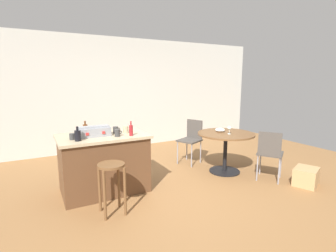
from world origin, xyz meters
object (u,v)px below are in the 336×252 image
wooden_stool (112,177)px  cardboard_box (306,176)px  bottle_1 (131,130)px  bottle_2 (85,128)px  cup_3 (116,130)px  cup_1 (117,133)px  serving_bowl (220,130)px  cup_2 (126,130)px  cup_4 (102,129)px  toolbox (94,132)px  folding_chair_near (270,152)px  kitchen_island (104,163)px  bottle_0 (78,135)px  cup_0 (72,136)px  wine_glass (229,128)px  dining_table (226,142)px  folding_chair_far (191,138)px

wooden_stool → cardboard_box: 3.12m
bottle_1 → bottle_2: bearing=137.2°
cup_3 → cup_1: bearing=-101.2°
serving_bowl → cardboard_box: 1.60m
cup_2 → cup_4: (-0.31, 0.27, -0.00)m
toolbox → bottle_1: bearing=-22.5°
folding_chair_near → bottle_2: size_ratio=4.58×
cup_3 → serving_bowl: bearing=-4.2°
kitchen_island → bottle_0: (-0.39, -0.23, 0.52)m
bottle_0 → cup_4: size_ratio=1.83×
cup_0 → cup_1: (0.61, -0.10, 0.01)m
bottle_0 → bottle_2: bearing=68.9°
serving_bowl → bottle_2: bearing=171.1°
wooden_stool → cup_2: cup_2 is taller
wine_glass → bottle_2: bearing=165.7°
dining_table → bottle_0: bearing=179.6°
folding_chair_near → wine_glass: wine_glass is taller
cup_3 → cup_4: bearing=131.3°
bottle_1 → bottle_2: bottle_1 is taller
folding_chair_far → bottle_0: size_ratio=4.45×
wooden_stool → cup_3: size_ratio=5.59×
bottle_2 → cup_0: bearing=-123.2°
folding_chair_far → bottle_0: bearing=-162.4°
wooden_stool → cup_2: 0.95m
toolbox → bottle_0: bearing=-144.3°
wooden_stool → wine_glass: 2.33m
bottle_2 → serving_bowl: bottle_2 is taller
bottle_1 → cup_4: bottle_1 is taller
cup_1 → dining_table: bearing=-1.0°
cup_1 → kitchen_island: bearing=129.3°
folding_chair_far → cup_3: size_ratio=7.44×
bottle_1 → cup_2: bearing=91.6°
kitchen_island → cup_1: size_ratio=11.41×
kitchen_island → folding_chair_far: bearing=14.8°
kitchen_island → bottle_2: bearing=125.8°
cup_3 → serving_bowl: (1.95, -0.14, -0.16)m
folding_chair_near → bottle_0: (-2.95, 0.70, 0.45)m
toolbox → cardboard_box: size_ratio=1.15×
folding_chair_near → serving_bowl: 0.95m
wine_glass → cup_1: bearing=176.4°
wooden_stool → kitchen_island: bearing=83.2°
cup_1 → serving_bowl: cup_1 is taller
bottle_0 → cup_1: 0.56m
cup_3 → serving_bowl: size_ratio=0.66×
cup_1 → cardboard_box: size_ratio=0.28×
kitchen_island → toolbox: size_ratio=2.81×
wine_glass → serving_bowl: wine_glass is taller
serving_bowl → wooden_stool: bearing=-164.1°
cup_0 → kitchen_island: bearing=13.5°
cup_3 → cup_4: same height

